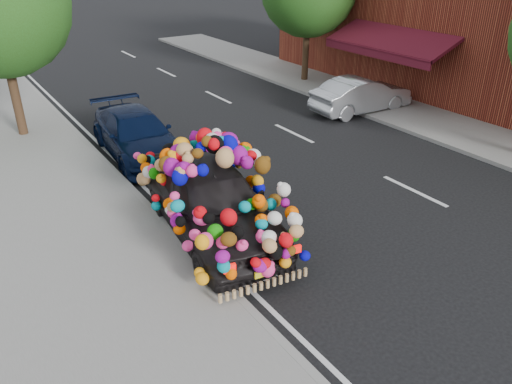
{
  "coord_description": "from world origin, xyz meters",
  "views": [
    {
      "loc": [
        -5.9,
        -7.14,
        5.66
      ],
      "look_at": [
        -0.81,
        0.56,
        0.97
      ],
      "focal_mm": 35.0,
      "sensor_mm": 36.0,
      "label": 1
    }
  ],
  "objects": [
    {
      "name": "silver_hatchback",
      "position": [
        7.0,
        5.47,
        0.63
      ],
      "size": [
        3.88,
        1.53,
        1.26
      ],
      "primitive_type": "imported",
      "rotation": [
        0.0,
        0.0,
        1.52
      ],
      "color": "#B8BABF",
      "rests_on": "ground"
    },
    {
      "name": "ground",
      "position": [
        0.0,
        0.0,
        0.0
      ],
      "size": [
        100.0,
        100.0,
        0.0
      ],
      "primitive_type": "plane",
      "color": "black",
      "rests_on": "ground"
    },
    {
      "name": "lane_markings",
      "position": [
        3.6,
        0.0,
        0.01
      ],
      "size": [
        6.0,
        50.0,
        0.01
      ],
      "primitive_type": null,
      "color": "silver",
      "rests_on": "ground"
    },
    {
      "name": "footpath_far",
      "position": [
        8.2,
        3.0,
        0.06
      ],
      "size": [
        3.0,
        40.0,
        0.12
      ],
      "primitive_type": "cube",
      "color": "gray",
      "rests_on": "ground"
    },
    {
      "name": "kerb",
      "position": [
        -2.35,
        0.0,
        0.07
      ],
      "size": [
        0.15,
        60.0,
        0.13
      ],
      "primitive_type": "cube",
      "color": "gray",
      "rests_on": "ground"
    },
    {
      "name": "navy_sedan",
      "position": [
        -1.3,
        6.06,
        0.64
      ],
      "size": [
        2.06,
        4.52,
        1.28
      ],
      "primitive_type": "imported",
      "rotation": [
        0.0,
        0.0,
        -0.06
      ],
      "color": "black",
      "rests_on": "ground"
    },
    {
      "name": "sidewalk",
      "position": [
        -4.3,
        0.0,
        0.06
      ],
      "size": [
        4.0,
        60.0,
        0.12
      ],
      "primitive_type": "cube",
      "color": "gray",
      "rests_on": "ground"
    },
    {
      "name": "plush_art_car",
      "position": [
        -1.61,
        1.02,
        1.15
      ],
      "size": [
        2.79,
        5.07,
        2.23
      ],
      "rotation": [
        0.0,
        0.0,
        -0.12
      ],
      "color": "black",
      "rests_on": "ground"
    }
  ]
}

